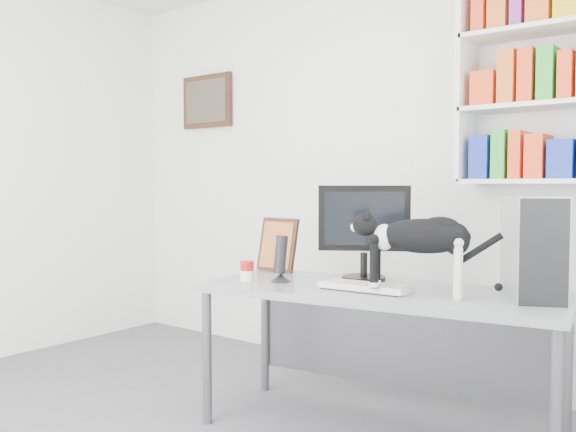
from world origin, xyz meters
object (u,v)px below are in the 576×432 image
Objects in this scene: bookshelf at (560,65)px; pc_tower at (532,247)px; desk at (379,362)px; soup_can at (247,271)px; cat at (419,256)px; monitor at (364,232)px; speaker at (281,258)px; leaning_print at (278,244)px; keyboard at (365,287)px.

pc_tower is (0.04, -0.59, -0.90)m from bookshelf.
desk is 16.74× the size of soup_can.
cat is (-0.37, -0.87, -0.94)m from bookshelf.
cat is (0.44, -0.26, -0.07)m from monitor.
bookshelf is 1.07m from pc_tower.
desk is 0.81m from soup_can.
bookshelf reaches higher than desk.
desk is at bearing 142.00° from cat.
pc_tower reaches higher than speaker.
desk is at bearing 18.11° from soup_can.
cat is at bearing -112.96° from bookshelf.
leaning_print is at bearing 103.48° from soup_can.
monitor reaches higher than soup_can.
pc_tower reaches higher than cat.
pc_tower reaches higher than leaning_print.
bookshelf is 1.33m from monitor.
keyboard is (-0.03, -0.09, 0.38)m from desk.
desk is at bearing -9.86° from leaning_print.
speaker reaches higher than soup_can.
monitor is 1.18× the size of keyboard.
bookshelf reaches higher than leaning_print.
leaning_print reaches higher than keyboard.
cat is at bearing 7.99° from speaker.
leaning_print is (-0.25, 0.29, 0.03)m from speaker.
desk is at bearing -128.01° from bookshelf.
pc_tower is 4.37× the size of soup_can.
speaker is at bearing -173.56° from desk.
speaker is at bearing -140.41° from bookshelf.
leaning_print is at bearing 154.79° from pc_tower.
bookshelf is 1.79m from desk.
bookshelf is 4.91× the size of speaker.
speaker is at bearing 164.29° from cat.
monitor reaches higher than desk.
desk is at bearing 169.55° from pc_tower.
keyboard is at bearing -16.78° from leaning_print.
pc_tower is at bearing 17.31° from soup_can.
pc_tower is 0.50m from cat.
cat is (1.00, -0.23, 0.02)m from leaning_print.
bookshelf is at bearing 5.62° from monitor.
keyboard is at bearing -89.67° from monitor.
bookshelf is 2.72× the size of pc_tower.
soup_can is at bearing -172.57° from keyboard.
leaning_print is 0.54× the size of cat.
keyboard is 0.77m from pc_tower.
monitor is 2.03× the size of speaker.
speaker is (-1.12, -0.93, -1.00)m from bookshelf.
keyboard is 4.15× the size of soup_can.
monitor is at bearing 39.75° from soup_can.
pc_tower reaches higher than desk.
cat is (0.75, 0.06, 0.06)m from speaker.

